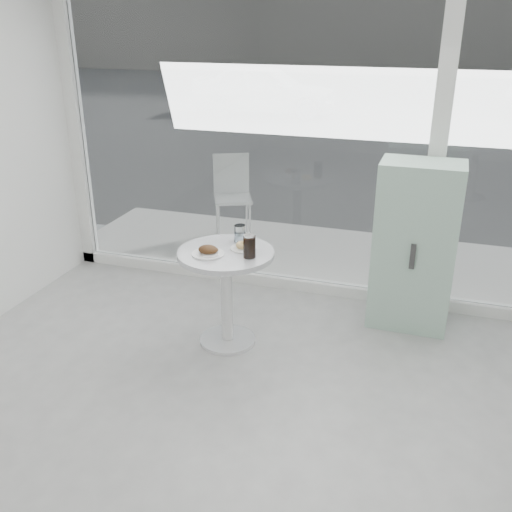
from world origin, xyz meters
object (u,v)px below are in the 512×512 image
(water_tumbler_a, at_px, (240,234))
(water_tumbler_b, at_px, (239,234))
(main_table, at_px, (226,278))
(mint_cabinet, at_px, (414,246))
(car_white, at_px, (265,89))
(plate_fritter, at_px, (209,251))
(cola_glass, at_px, (249,247))
(patio_chair, at_px, (232,191))
(plate_donut, at_px, (244,247))

(water_tumbler_a, distance_m, water_tumbler_b, 0.01)
(main_table, bearing_deg, mint_cabinet, 30.00)
(car_white, xyz_separation_m, water_tumbler_b, (3.10, -10.72, 0.19))
(plate_fritter, bearing_deg, cola_glass, 8.25)
(patio_chair, relative_size, plate_donut, 4.66)
(mint_cabinet, height_order, patio_chair, mint_cabinet)
(patio_chair, bearing_deg, cola_glass, -91.58)
(mint_cabinet, bearing_deg, plate_fritter, -147.83)
(main_table, xyz_separation_m, cola_glass, (0.20, -0.06, 0.30))
(mint_cabinet, height_order, water_tumbler_a, mint_cabinet)
(patio_chair, relative_size, plate_fritter, 3.89)
(plate_donut, bearing_deg, water_tumbler_a, 118.21)
(water_tumbler_b, bearing_deg, patio_chair, 111.70)
(car_white, bearing_deg, plate_donut, -167.58)
(patio_chair, height_order, plate_fritter, patio_chair)
(plate_donut, bearing_deg, water_tumbler_b, 121.11)
(main_table, xyz_separation_m, car_white, (-3.07, 10.94, 0.09))
(mint_cabinet, relative_size, car_white, 0.36)
(plate_donut, bearing_deg, plate_fritter, -139.13)
(main_table, xyz_separation_m, patio_chair, (-0.73, 2.12, 0.03))
(plate_fritter, height_order, water_tumbler_b, water_tumbler_b)
(mint_cabinet, xyz_separation_m, water_tumbler_b, (-1.29, -0.54, 0.15))
(car_white, relative_size, plate_donut, 18.82)
(cola_glass, bearing_deg, car_white, 106.57)
(car_white, relative_size, plate_fritter, 15.71)
(mint_cabinet, bearing_deg, plate_donut, -149.72)
(patio_chair, distance_m, cola_glass, 2.38)
(water_tumbler_b, xyz_separation_m, cola_glass, (0.18, -0.28, 0.03))
(car_white, height_order, water_tumbler_b, car_white)
(plate_fritter, bearing_deg, water_tumbler_b, 69.18)
(car_white, relative_size, cola_glass, 21.64)
(water_tumbler_a, bearing_deg, main_table, -99.12)
(car_white, height_order, plate_fritter, car_white)
(plate_donut, distance_m, water_tumbler_a, 0.17)
(patio_chair, distance_m, water_tumbler_b, 2.05)
(mint_cabinet, relative_size, water_tumbler_a, 10.32)
(water_tumbler_a, relative_size, water_tumbler_b, 1.03)
(water_tumbler_b, bearing_deg, main_table, -97.06)
(car_white, relative_size, water_tumbler_a, 28.35)
(main_table, relative_size, cola_glass, 4.45)
(plate_donut, height_order, water_tumbler_b, water_tumbler_b)
(main_table, relative_size, car_white, 0.21)
(plate_fritter, distance_m, water_tumbler_b, 0.34)
(plate_donut, bearing_deg, cola_glass, -56.17)
(mint_cabinet, distance_m, cola_glass, 1.39)
(plate_fritter, xyz_separation_m, water_tumbler_a, (0.13, 0.32, 0.03))
(car_white, bearing_deg, patio_chair, -169.04)
(water_tumbler_b, distance_m, cola_glass, 0.33)
(plate_fritter, relative_size, water_tumbler_b, 1.85)
(patio_chair, xyz_separation_m, water_tumbler_a, (0.76, -1.89, 0.25))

